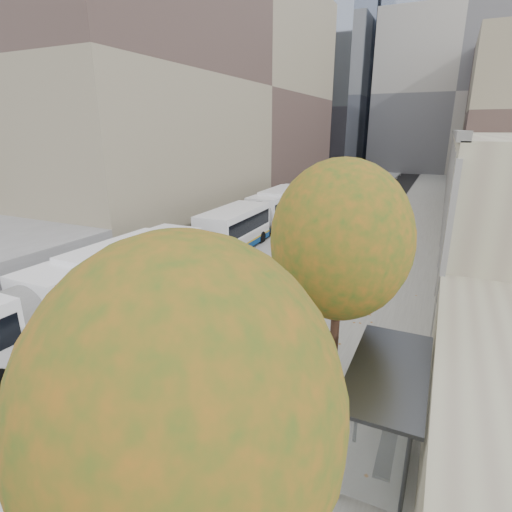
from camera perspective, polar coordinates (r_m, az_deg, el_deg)
The scene contains 11 objects.
bus_platform at distance 35.83m, azimuth 8.14°, elevation 4.02°, with size 4.25×150.00×0.15m, color #ABABAB.
sidewalk at distance 34.46m, azimuth 20.94°, elevation 2.42°, with size 4.75×150.00×0.08m, color gray.
building_midrise at distance 48.87m, azimuth -11.81°, elevation 22.11°, with size 24.00×46.00×25.00m, color gray.
building_far_block at distance 94.61m, azimuth 26.62°, elevation 19.90°, with size 30.00×18.00×30.00m, color #A7A299.
bus_shelter at distance 11.22m, azimuth 19.25°, elevation -17.07°, with size 1.90×4.40×2.53m.
tree_b at distance 5.40m, azimuth -10.07°, elevation -21.13°, with size 4.00×4.00×6.97m.
tree_c at distance 12.07m, azimuth 12.00°, elevation 2.15°, with size 4.20×4.20×7.28m.
bus_near at distance 18.09m, azimuth -27.18°, elevation -6.33°, with size 2.79×18.13×3.02m.
bus_far at distance 33.62m, azimuth 1.11°, elevation 6.06°, with size 3.11×18.20×3.02m.
cyclist at distance 13.01m, azimuth -9.36°, elevation -18.51°, with size 0.65×1.66×2.07m.
distant_car at distance 46.83m, azimuth 8.59°, elevation 7.91°, with size 1.52×3.78×1.29m, color silver.
Camera 1 is at (6.15, 1.62, 8.39)m, focal length 28.00 mm.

